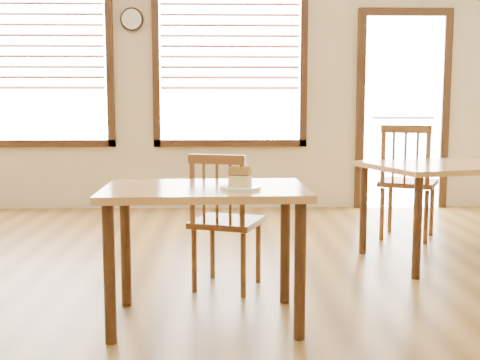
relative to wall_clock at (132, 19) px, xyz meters
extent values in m
plane|color=olive|center=(0.80, -3.96, -2.15)|extent=(8.00, 8.00, 0.00)
plane|color=beige|center=(0.80, 0.04, -0.65)|extent=(7.00, 0.00, 7.00)
cube|color=white|center=(-1.10, 0.03, -0.45)|extent=(1.60, 0.02, 1.80)
cube|color=#361E0E|center=(-1.10, 0.01, -1.39)|extent=(1.76, 0.06, 0.08)
cube|color=#361E0E|center=(-0.26, 0.01, -0.45)|extent=(0.08, 0.06, 1.96)
cube|color=#A25625|center=(-1.10, -0.02, 0.17)|extent=(1.56, 0.05, 0.03)
cube|color=#A25625|center=(-1.10, -0.02, 0.05)|extent=(1.56, 0.05, 0.03)
cube|color=#A25625|center=(-1.10, -0.02, -0.06)|extent=(1.56, 0.05, 0.03)
cube|color=#A25625|center=(-1.10, -0.02, -0.18)|extent=(1.56, 0.05, 0.03)
cube|color=#A25625|center=(-1.10, -0.02, -0.29)|extent=(1.56, 0.05, 0.03)
cube|color=#A25625|center=(-1.10, -0.02, -0.41)|extent=(1.56, 0.05, 0.03)
cube|color=#A25625|center=(-1.10, -0.02, -0.52)|extent=(1.56, 0.05, 0.03)
cube|color=#A25625|center=(-1.10, -0.02, -0.64)|extent=(1.56, 0.05, 0.03)
cube|color=#A25625|center=(-1.10, -0.02, -0.76)|extent=(1.56, 0.05, 0.03)
cube|color=white|center=(1.10, 0.03, -0.45)|extent=(1.60, 0.02, 1.80)
cube|color=#361E0E|center=(1.10, 0.01, -1.39)|extent=(1.76, 0.06, 0.08)
cube|color=#361E0E|center=(0.26, 0.01, -0.45)|extent=(0.08, 0.06, 1.96)
cube|color=#361E0E|center=(1.94, 0.01, -0.45)|extent=(0.08, 0.06, 1.96)
cube|color=#A25625|center=(1.10, -0.02, 0.17)|extent=(1.56, 0.05, 0.03)
cube|color=#A25625|center=(1.10, -0.02, 0.05)|extent=(1.56, 0.05, 0.03)
cube|color=#A25625|center=(1.10, -0.02, -0.06)|extent=(1.56, 0.05, 0.03)
cube|color=#A25625|center=(1.10, -0.02, -0.18)|extent=(1.56, 0.05, 0.03)
cube|color=#A25625|center=(1.10, -0.02, -0.29)|extent=(1.56, 0.05, 0.03)
cube|color=#A25625|center=(1.10, -0.02, -0.41)|extent=(1.56, 0.05, 0.03)
cube|color=#A25625|center=(1.10, -0.02, -0.52)|extent=(1.56, 0.05, 0.03)
cube|color=#A25625|center=(1.10, -0.02, -0.64)|extent=(1.56, 0.05, 0.03)
cube|color=#A25625|center=(1.10, -0.02, -0.76)|extent=(1.56, 0.05, 0.03)
cube|color=white|center=(3.10, 0.03, -1.05)|extent=(0.90, 0.02, 2.20)
cube|color=#361E0E|center=(2.60, 0.01, -1.05)|extent=(0.09, 0.06, 2.20)
cube|color=#361E0E|center=(3.59, 0.01, -1.05)|extent=(0.09, 0.06, 2.20)
cube|color=#361E0E|center=(3.10, 0.01, 0.10)|extent=(1.08, 0.06, 0.09)
cylinder|color=#B2B2B7|center=(3.10, 0.00, -1.10)|extent=(0.72, 0.03, 0.03)
cylinder|color=black|center=(0.00, 0.00, 0.00)|extent=(0.26, 0.04, 0.26)
cylinder|color=white|center=(0.00, -0.02, 0.00)|extent=(0.22, 0.01, 0.22)
cube|color=tan|center=(0.92, -3.70, -1.42)|extent=(1.11, 0.75, 0.04)
cylinder|color=#361E0E|center=(0.45, -4.01, -1.79)|extent=(0.06, 0.06, 0.71)
cylinder|color=#361E0E|center=(1.40, -3.99, -1.79)|extent=(0.06, 0.06, 0.71)
cylinder|color=#361E0E|center=(0.44, -3.42, -1.79)|extent=(0.06, 0.06, 0.71)
cylinder|color=#361E0E|center=(1.39, -3.40, -1.79)|extent=(0.06, 0.06, 0.71)
cube|color=brown|center=(1.04, -3.08, -1.72)|extent=(0.52, 0.52, 0.04)
cylinder|color=brown|center=(1.25, -2.99, -1.95)|extent=(0.03, 0.03, 0.42)
cylinder|color=brown|center=(0.94, -2.87, -1.95)|extent=(0.03, 0.03, 0.42)
cylinder|color=brown|center=(1.14, -3.29, -1.95)|extent=(0.03, 0.03, 0.42)
cylinder|color=brown|center=(0.83, -3.18, -1.95)|extent=(0.03, 0.03, 0.42)
cylinder|color=brown|center=(1.13, -3.31, -1.49)|extent=(0.03, 0.03, 0.44)
cylinder|color=brown|center=(0.82, -3.20, -1.49)|extent=(0.03, 0.03, 0.44)
cube|color=brown|center=(0.98, -3.26, -1.29)|extent=(0.36, 0.16, 0.06)
cylinder|color=brown|center=(1.06, -3.29, -1.50)|extent=(0.02, 0.02, 0.39)
cylinder|color=brown|center=(0.98, -3.26, -1.50)|extent=(0.02, 0.02, 0.39)
cylinder|color=brown|center=(0.90, -3.23, -1.50)|extent=(0.02, 0.02, 0.39)
cube|color=tan|center=(2.82, -2.40, -1.42)|extent=(1.53, 1.22, 0.04)
cylinder|color=#361E0E|center=(2.34, -2.93, -1.79)|extent=(0.06, 0.06, 0.71)
cylinder|color=#361E0E|center=(2.14, -2.20, -1.79)|extent=(0.06, 0.06, 0.71)
cube|color=brown|center=(2.68, -1.63, -1.65)|extent=(0.62, 0.62, 0.04)
cylinder|color=brown|center=(2.93, -1.54, -1.92)|extent=(0.04, 0.04, 0.48)
cylinder|color=brown|center=(2.59, -1.38, -1.92)|extent=(0.04, 0.04, 0.48)
cylinder|color=brown|center=(2.76, -1.88, -1.92)|extent=(0.04, 0.04, 0.48)
cylinder|color=brown|center=(2.42, -1.72, -1.92)|extent=(0.04, 0.04, 0.48)
cylinder|color=brown|center=(2.75, -1.90, -1.39)|extent=(0.04, 0.04, 0.51)
cylinder|color=brown|center=(2.41, -1.74, -1.39)|extent=(0.04, 0.04, 0.51)
cube|color=brown|center=(2.58, -1.82, -1.16)|extent=(0.40, 0.23, 0.07)
cylinder|color=brown|center=(2.67, -1.86, -1.41)|extent=(0.02, 0.02, 0.44)
cylinder|color=brown|center=(2.58, -1.82, -1.41)|extent=(0.02, 0.02, 0.44)
cylinder|color=brown|center=(2.49, -1.77, -1.41)|extent=(0.02, 0.02, 0.44)
cylinder|color=white|center=(1.11, -3.82, -1.39)|extent=(0.22, 0.22, 0.02)
cylinder|color=white|center=(1.11, -3.82, -1.40)|extent=(0.15, 0.15, 0.01)
cube|color=#F1E588|center=(1.11, -3.82, -1.35)|extent=(0.12, 0.11, 0.06)
cube|color=#3C112B|center=(1.11, -3.82, -1.32)|extent=(0.12, 0.11, 0.01)
cube|color=olive|center=(1.11, -3.82, -1.31)|extent=(0.13, 0.11, 0.02)
sphere|color=olive|center=(1.09, -3.85, -1.29)|extent=(0.02, 0.02, 0.02)
sphere|color=olive|center=(1.12, -3.83, -1.29)|extent=(0.03, 0.03, 0.03)
sphere|color=olive|center=(1.08, -3.79, -1.29)|extent=(0.02, 0.02, 0.02)
sphere|color=olive|center=(1.14, -3.82, -1.29)|extent=(0.02, 0.02, 0.02)
sphere|color=olive|center=(1.06, -3.84, -1.29)|extent=(0.02, 0.02, 0.02)
sphere|color=olive|center=(1.08, -3.80, -1.29)|extent=(0.03, 0.03, 0.03)
sphere|color=olive|center=(1.08, -3.82, -1.29)|extent=(0.02, 0.02, 0.02)
sphere|color=olive|center=(1.08, -3.79, -1.29)|extent=(0.02, 0.02, 0.02)
sphere|color=olive|center=(1.09, -3.82, -1.29)|extent=(0.01, 0.01, 0.01)
sphere|color=olive|center=(1.09, -3.84, -1.29)|extent=(0.02, 0.02, 0.02)
sphere|color=olive|center=(1.13, -3.80, -1.29)|extent=(0.02, 0.02, 0.02)
sphere|color=olive|center=(1.11, -3.84, -1.29)|extent=(0.02, 0.02, 0.02)
sphere|color=olive|center=(1.09, -3.83, -1.29)|extent=(0.02, 0.02, 0.02)
sphere|color=olive|center=(1.15, -3.82, -1.29)|extent=(0.02, 0.02, 0.02)
sphere|color=olive|center=(1.13, -3.81, -1.29)|extent=(0.02, 0.02, 0.02)
sphere|color=olive|center=(1.12, -3.80, -1.29)|extent=(0.03, 0.03, 0.03)
sphere|color=olive|center=(1.12, -3.84, -1.29)|extent=(0.01, 0.01, 0.01)
sphere|color=olive|center=(1.12, -3.83, -1.29)|extent=(0.02, 0.02, 0.02)
sphere|color=olive|center=(1.05, -3.80, -1.32)|extent=(0.02, 0.02, 0.02)
sphere|color=olive|center=(1.06, -3.79, -1.34)|extent=(0.02, 0.02, 0.02)
sphere|color=olive|center=(1.05, -3.80, -1.30)|extent=(0.01, 0.01, 0.01)
sphere|color=olive|center=(1.04, -3.82, -1.31)|extent=(0.02, 0.02, 0.02)
camera|label=1|loc=(1.02, -6.92, -0.97)|focal=45.00mm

